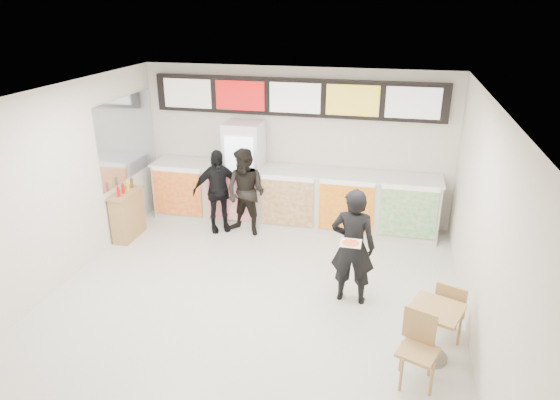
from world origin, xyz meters
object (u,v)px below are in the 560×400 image
(drinks_fridge, at_px, (245,173))
(customer_main, at_px, (353,247))
(customer_left, at_px, (246,192))
(cafe_table, at_px, (434,323))
(condiment_ledge, at_px, (128,214))
(service_counter, at_px, (291,198))
(customer_mid, at_px, (217,191))

(drinks_fridge, xyz_separation_m, customer_main, (2.34, -2.41, -0.13))
(customer_left, relative_size, cafe_table, 1.08)
(customer_main, xyz_separation_m, condiment_ledge, (-4.22, 1.17, -0.42))
(condiment_ledge, bearing_deg, service_counter, 23.49)
(service_counter, relative_size, drinks_fridge, 2.78)
(customer_left, height_order, customer_mid, customer_left)
(service_counter, height_order, customer_main, customer_main)
(cafe_table, height_order, condiment_ledge, condiment_ledge)
(customer_mid, distance_m, condiment_ledge, 1.70)
(condiment_ledge, bearing_deg, cafe_table, -22.95)
(service_counter, relative_size, cafe_table, 3.65)
(customer_left, xyz_separation_m, cafe_table, (3.24, -2.91, -0.32))
(service_counter, height_order, customer_left, customer_left)
(customer_mid, bearing_deg, condiment_ledge, 171.84)
(customer_left, distance_m, condiment_ledge, 2.21)
(drinks_fridge, height_order, condiment_ledge, drinks_fridge)
(cafe_table, bearing_deg, customer_main, 156.61)
(drinks_fridge, distance_m, customer_main, 3.36)
(customer_main, bearing_deg, service_counter, -56.59)
(drinks_fridge, xyz_separation_m, cafe_table, (3.43, -3.49, -0.50))
(cafe_table, bearing_deg, drinks_fridge, 155.63)
(customer_main, bearing_deg, drinks_fridge, -42.82)
(drinks_fridge, relative_size, customer_main, 1.14)
(cafe_table, bearing_deg, condiment_ledge, 178.17)
(customer_mid, height_order, cafe_table, customer_mid)
(drinks_fridge, relative_size, customer_left, 1.21)
(customer_mid, xyz_separation_m, cafe_table, (3.80, -2.94, -0.29))
(customer_left, bearing_deg, customer_mid, -166.53)
(drinks_fridge, height_order, customer_left, drinks_fridge)
(service_counter, bearing_deg, customer_mid, -157.39)
(customer_main, height_order, customer_mid, customer_main)
(customer_left, relative_size, condiment_ledge, 1.55)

